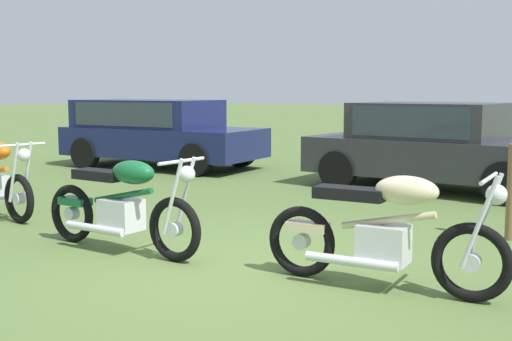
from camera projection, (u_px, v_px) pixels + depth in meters
name	position (u px, v px, depth m)	size (l,w,h in m)	color
ground_plane	(234.00, 267.00, 6.09)	(120.00, 120.00, 0.00)	#567038
motorcycle_green	(121.00, 205.00, 6.61)	(2.09, 0.64, 1.02)	black
motorcycle_cream	(384.00, 232.00, 5.36)	(2.08, 0.64, 1.02)	black
car_navy	(155.00, 128.00, 13.86)	(4.34, 2.27, 1.43)	#161E4C
car_charcoal	(433.00, 141.00, 10.73)	(4.15, 2.07, 1.43)	#2D2D33
fence_post_wooden	(511.00, 192.00, 7.12)	(0.10, 0.10, 1.06)	brown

